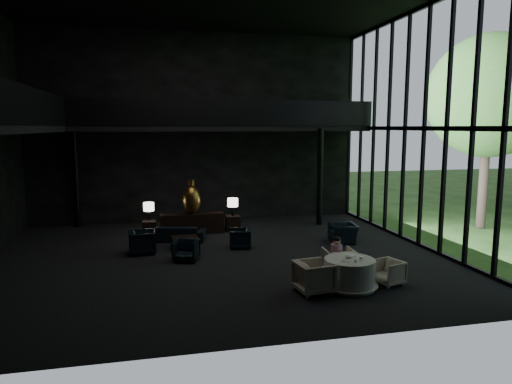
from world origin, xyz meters
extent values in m
cube|color=black|center=(0.00, 0.00, 0.00)|extent=(14.00, 12.00, 0.02)
cube|color=black|center=(0.00, 6.00, 4.00)|extent=(14.00, 0.04, 8.00)
cube|color=black|center=(0.00, -6.00, 4.00)|extent=(14.00, 0.04, 8.00)
cube|color=black|center=(1.00, 5.00, 4.00)|extent=(12.00, 2.00, 0.25)
cube|color=black|center=(-5.00, 0.00, 4.60)|extent=(0.06, 12.00, 1.00)
cube|color=black|center=(1.00, 4.00, 4.60)|extent=(12.00, 0.06, 1.00)
cylinder|color=black|center=(-5.00, 5.70, 2.00)|extent=(0.24, 0.24, 4.00)
cylinder|color=black|center=(4.80, 4.00, 2.00)|extent=(0.24, 0.24, 4.00)
cylinder|color=#382D23|center=(11.00, 2.00, 2.45)|extent=(0.36, 0.36, 4.90)
sphere|color=#2B5E21|center=(11.00, 2.00, 5.25)|extent=(4.80, 4.80, 4.80)
cube|color=black|center=(-0.53, 3.51, 0.38)|extent=(2.41, 0.55, 0.77)
ellipsoid|color=olive|center=(-0.53, 3.51, 1.30)|extent=(0.69, 0.69, 1.07)
cylinder|color=olive|center=(-0.53, 3.51, 1.95)|extent=(0.24, 0.24, 0.22)
cube|color=black|center=(-2.13, 3.45, 0.28)|extent=(0.51, 0.51, 0.56)
cylinder|color=black|center=(-2.13, 3.64, 0.74)|extent=(0.12, 0.12, 0.35)
cylinder|color=white|center=(-2.13, 3.64, 1.07)|extent=(0.40, 0.40, 0.32)
cube|color=black|center=(1.07, 3.62, 0.30)|extent=(0.55, 0.55, 0.60)
cylinder|color=black|center=(1.07, 3.59, 0.78)|extent=(0.12, 0.12, 0.36)
cylinder|color=white|center=(1.07, 3.59, 1.13)|extent=(0.41, 0.41, 0.33)
imported|color=black|center=(-1.12, 2.42, 0.34)|extent=(1.84, 0.94, 0.69)
imported|color=black|center=(-2.32, 1.01, 0.44)|extent=(0.88, 0.93, 0.88)
imported|color=black|center=(0.88, 0.99, 0.33)|extent=(0.72, 0.75, 0.66)
imported|color=#10252C|center=(-1.00, -0.15, 0.34)|extent=(0.84, 0.81, 0.68)
imported|color=black|center=(4.58, 0.95, 0.42)|extent=(0.72, 1.02, 0.83)
cube|color=black|center=(-0.94, 1.29, 0.19)|extent=(0.91, 0.91, 0.38)
cylinder|color=white|center=(2.87, -3.41, 0.38)|extent=(1.27, 1.27, 0.75)
cone|color=white|center=(2.87, -3.41, 0.05)|extent=(1.44, 1.44, 0.10)
imported|color=beige|center=(3.01, -2.40, 0.43)|extent=(0.88, 0.83, 0.85)
imported|color=tan|center=(3.96, -3.37, 0.31)|extent=(0.73, 0.75, 0.63)
imported|color=#B9AF8D|center=(1.88, -3.52, 0.48)|extent=(1.00, 1.05, 0.97)
cylinder|color=#CC88A8|center=(2.90, -2.47, 0.67)|extent=(0.31, 0.31, 0.44)
sphere|color=#D8A884|center=(2.90, -2.47, 1.00)|extent=(0.22, 0.22, 0.22)
ellipsoid|color=black|center=(2.90, -2.47, 1.03)|extent=(0.23, 0.23, 0.15)
cylinder|color=white|center=(2.69, -3.55, 0.76)|extent=(0.28, 0.28, 0.01)
cylinder|color=white|center=(3.05, -3.14, 0.76)|extent=(0.25, 0.25, 0.01)
cylinder|color=white|center=(3.10, -3.51, 0.76)|extent=(0.18, 0.18, 0.01)
cylinder|color=white|center=(3.15, -3.46, 0.79)|extent=(0.10, 0.10, 0.06)
ellipsoid|color=white|center=(2.87, -3.34, 0.79)|extent=(0.17, 0.17, 0.09)
cylinder|color=#99999E|center=(2.89, -3.71, 0.78)|extent=(0.06, 0.06, 0.06)
camera|label=1|loc=(-1.85, -13.75, 4.04)|focal=32.00mm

